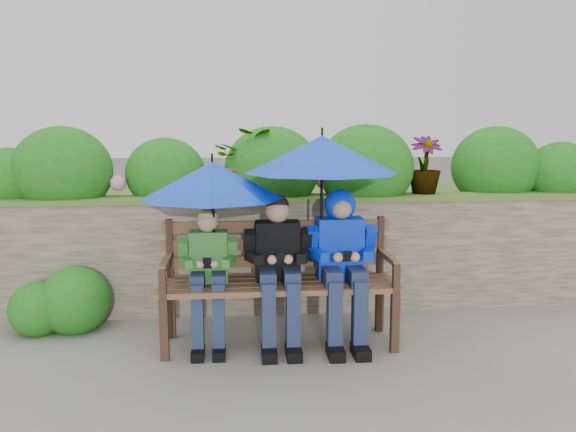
{
  "coord_description": "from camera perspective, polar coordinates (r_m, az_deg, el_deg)",
  "views": [
    {
      "loc": [
        -0.39,
        -4.19,
        1.61
      ],
      "look_at": [
        0.0,
        0.1,
        0.95
      ],
      "focal_mm": 35.0,
      "sensor_mm": 36.0,
      "label": 1
    }
  ],
  "objects": [
    {
      "name": "umbrella_right",
      "position": [
        4.17,
        3.47,
        6.24
      ],
      "size": [
        1.15,
        1.15,
        0.91
      ],
      "color": "#0A33CF",
      "rests_on": "ground"
    },
    {
      "name": "umbrella_left",
      "position": [
        4.11,
        -7.68,
        3.6
      ],
      "size": [
        1.05,
        1.05,
        0.74
      ],
      "color": "#0A33CF",
      "rests_on": "ground"
    },
    {
      "name": "ground",
      "position": [
        4.5,
        0.12,
        -12.23
      ],
      "size": [
        60.0,
        60.0,
        0.0
      ],
      "primitive_type": "plane",
      "color": "gray",
      "rests_on": "ground"
    },
    {
      "name": "garden_backdrop",
      "position": [
        5.91,
        -1.39,
        -1.33
      ],
      "size": [
        8.0,
        2.88,
        1.71
      ],
      "color": "brown",
      "rests_on": "ground"
    },
    {
      "name": "park_bench",
      "position": [
        4.28,
        -0.99,
        -5.85
      ],
      "size": [
        1.77,
        0.52,
        0.94
      ],
      "color": "#39241B",
      "rests_on": "ground"
    },
    {
      "name": "boy_right",
      "position": [
        4.24,
        5.49,
        -3.77
      ],
      "size": [
        0.52,
        0.63,
        1.17
      ],
      "color": "#0020B9",
      "rests_on": "ground"
    },
    {
      "name": "boy_left",
      "position": [
        4.19,
        -8.09,
        -5.33
      ],
      "size": [
        0.42,
        0.49,
        1.04
      ],
      "color": "#277F29",
      "rests_on": "ground"
    },
    {
      "name": "boy_middle",
      "position": [
        4.18,
        -0.97,
        -4.73
      ],
      "size": [
        0.5,
        0.57,
        1.13
      ],
      "color": "black",
      "rests_on": "ground"
    }
  ]
}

